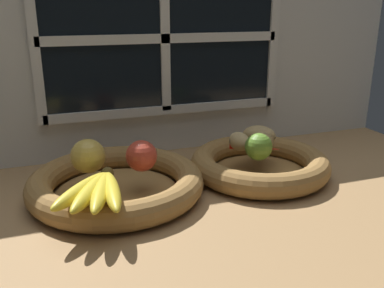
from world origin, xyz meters
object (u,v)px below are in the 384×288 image
fruit_bowl_left (116,183)px  potato_large (261,142)px  apple_golden_left (88,156)px  banana_bunch_front (97,190)px  chili_pepper (255,147)px  fruit_bowl_right (259,164)px  potato_back (259,136)px  lime_near (259,147)px  apple_red_right (141,156)px  potato_oblong (239,142)px

fruit_bowl_left → potato_large: (34.55, 0.00, 5.58)cm
apple_golden_left → banana_bunch_front: size_ratio=0.39×
potato_large → chili_pepper: potato_large is taller
fruit_bowl_right → fruit_bowl_left: bearing=180.0°
fruit_bowl_left → apple_golden_left: (-5.39, 0.72, 6.66)cm
apple_golden_left → potato_large: size_ratio=1.13×
chili_pepper → potato_back: bearing=85.8°
banana_bunch_front → potato_large: bearing=17.1°
fruit_bowl_right → potato_back: potato_back is taller
apple_golden_left → lime_near: 37.40cm
apple_golden_left → apple_red_right: bearing=-14.4°
fruit_bowl_left → potato_oblong: bearing=5.9°
potato_large → chili_pepper: 2.18cm
fruit_bowl_left → potato_back: bearing=7.6°
fruit_bowl_left → fruit_bowl_right: (34.55, 0.00, 0.01)cm
fruit_bowl_left → fruit_bowl_right: same height
fruit_bowl_right → apple_golden_left: (-39.94, 0.72, 6.65)cm
apple_red_right → potato_back: apple_red_right is taller
fruit_bowl_right → apple_red_right: bearing=-176.1°
fruit_bowl_right → chili_pepper: 4.19cm
fruit_bowl_left → potato_oblong: size_ratio=5.45×
apple_golden_left → fruit_bowl_right: bearing=-1.0°
apple_golden_left → potato_large: apple_golden_left is taller
potato_back → fruit_bowl_left: bearing=-172.4°
potato_back → chili_pepper: 4.94cm
fruit_bowl_right → lime_near: 8.07cm
fruit_bowl_right → chili_pepper: (-0.66, 1.28, 3.93)cm
potato_back → potato_large: 5.42cm
chili_pepper → banana_bunch_front: bearing=-126.8°
chili_pepper → fruit_bowl_right: bearing=-28.6°
potato_oblong → fruit_bowl_left: bearing=-174.1°
fruit_bowl_right → banana_bunch_front: bearing=-162.9°
apple_red_right → chili_pepper: bearing=6.6°
apple_red_right → apple_golden_left: bearing=165.6°
fruit_bowl_left → fruit_bowl_right: size_ratio=1.13×
potato_back → fruit_bowl_right: bearing=-114.4°
fruit_bowl_left → potato_back: potato_back is taller
banana_bunch_front → potato_large: 41.83cm
apple_red_right → fruit_bowl_left: bearing=159.2°
fruit_bowl_left → lime_near: size_ratio=6.04×
apple_golden_left → banana_bunch_front: apple_golden_left is taller
potato_oblong → potato_large: bearing=-37.9°
fruit_bowl_left → lime_near: lime_near is taller
potato_large → chili_pepper: (-0.66, 1.28, -1.64)cm
banana_bunch_front → lime_near: (37.08, 7.93, 1.65)cm
potato_oblong → chili_pepper: (3.38, -1.86, -1.30)cm
fruit_bowl_left → potato_back: (36.79, 4.93, 5.58)cm
potato_oblong → potato_back: potato_back is taller
banana_bunch_front → potato_oblong: 39.11cm
fruit_bowl_right → apple_red_right: apple_red_right is taller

